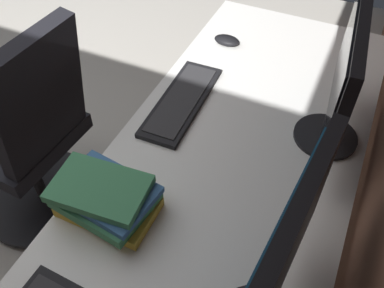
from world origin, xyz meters
name	(u,v)px	position (x,y,z in m)	size (l,w,h in m)	color
desk	(208,215)	(0.35, 1.53, 0.67)	(2.14, 0.74, 0.73)	white
monitor_primary	(344,76)	(-0.04, 1.76, 0.98)	(0.51, 0.20, 0.43)	black
monitor_secondary	(271,280)	(0.62, 1.76, 0.98)	(0.56, 0.20, 0.43)	black
keyboard_main	(182,100)	(0.00, 1.28, 0.74)	(0.42, 0.15, 0.02)	black
mouse_main	(227,40)	(-0.40, 1.29, 0.75)	(0.06, 0.10, 0.03)	black
book_stack_near	(105,197)	(0.48, 1.28, 0.78)	(0.22, 0.27, 0.11)	gold
office_chair	(32,143)	(0.19, 0.69, 0.46)	(0.56, 0.57, 0.97)	black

